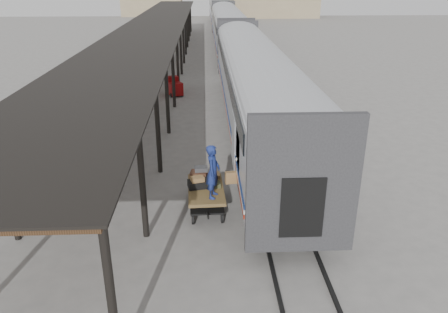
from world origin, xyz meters
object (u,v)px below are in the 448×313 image
baggage_cart (206,193)px  pedestrian (139,104)px  luggage_tug (174,87)px  porter (213,172)px

baggage_cart → pedestrian: bearing=106.4°
luggage_tug → pedestrian: (-1.75, -4.82, 0.17)m
pedestrian → porter: bearing=133.7°
baggage_cart → pedestrian: size_ratio=1.63×
baggage_cart → porter: 1.34m
baggage_cart → porter: size_ratio=1.31×
baggage_cart → luggage_tug: (-2.17, 16.36, -0.07)m
baggage_cart → pedestrian: (-3.92, 11.54, 0.10)m
luggage_tug → porter: size_ratio=0.88×
baggage_cart → luggage_tug: bearing=95.2°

